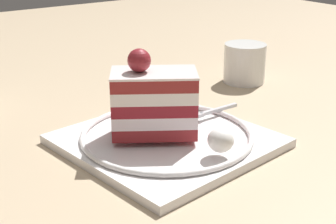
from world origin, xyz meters
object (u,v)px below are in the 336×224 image
Objects in this scene: dessert_plate at (168,139)px; whipped_cream_dollop at (222,140)px; drink_glass_far at (245,64)px; cake_slice at (154,101)px; fork at (206,113)px.

whipped_cream_dollop is (0.02, -0.09, 0.03)m from dessert_plate.
drink_glass_far reaches higher than dessert_plate.
cake_slice is at bearing -155.47° from drink_glass_far.
drink_glass_far reaches higher than whipped_cream_dollop.
whipped_cream_dollop is at bearing -120.71° from fork.
fork is (0.10, 0.01, -0.04)m from cake_slice.
fork is at bearing 14.00° from dessert_plate.
fork is (0.08, 0.02, 0.01)m from dessert_plate.
dessert_plate is 0.32m from drink_glass_far.
cake_slice is 0.33m from drink_glass_far.
whipped_cream_dollop is at bearing -69.27° from cake_slice.
dessert_plate is 0.09m from whipped_cream_dollop.
fork is (0.06, 0.11, -0.01)m from whipped_cream_dollop.
cake_slice is (-0.02, 0.01, 0.06)m from dessert_plate.
cake_slice reaches higher than whipped_cream_dollop.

